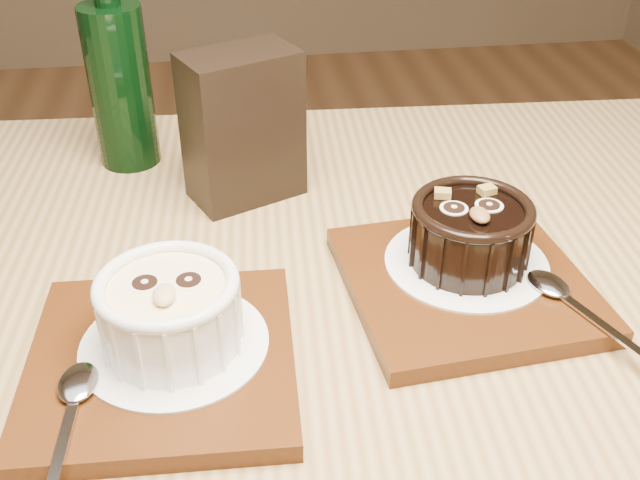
% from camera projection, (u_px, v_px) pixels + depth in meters
% --- Properties ---
extents(table, '(1.24, 0.87, 0.75)m').
position_uv_depth(table, '(301.00, 422.00, 0.60)').
color(table, olive).
rests_on(table, ground).
extents(tray_left, '(0.19, 0.19, 0.01)m').
position_uv_depth(tray_left, '(162.00, 361.00, 0.51)').
color(tray_left, '#4F260D').
rests_on(tray_left, table).
extents(doily_left, '(0.13, 0.13, 0.00)m').
position_uv_depth(doily_left, '(175.00, 344.00, 0.52)').
color(doily_left, white).
rests_on(doily_left, tray_left).
extents(ramekin_white, '(0.10, 0.10, 0.06)m').
position_uv_depth(ramekin_white, '(170.00, 309.00, 0.50)').
color(ramekin_white, white).
rests_on(ramekin_white, doily_left).
extents(spoon_left, '(0.03, 0.14, 0.01)m').
position_uv_depth(spoon_left, '(67.00, 423.00, 0.45)').
color(spoon_left, silver).
rests_on(spoon_left, tray_left).
extents(tray_right, '(0.20, 0.20, 0.01)m').
position_uv_depth(tray_right, '(465.00, 283.00, 0.59)').
color(tray_right, '#4F260D').
rests_on(tray_right, table).
extents(doily_right, '(0.13, 0.13, 0.00)m').
position_uv_depth(doily_right, '(466.00, 262.00, 0.60)').
color(doily_right, white).
rests_on(doily_right, tray_right).
extents(ramekin_dark, '(0.09, 0.09, 0.06)m').
position_uv_depth(ramekin_dark, '(470.00, 231.00, 0.58)').
color(ramekin_dark, black).
rests_on(ramekin_dark, doily_right).
extents(spoon_right, '(0.07, 0.13, 0.01)m').
position_uv_depth(spoon_right, '(583.00, 309.00, 0.54)').
color(spoon_right, silver).
rests_on(spoon_right, tray_right).
extents(condiment_stand, '(0.12, 0.10, 0.14)m').
position_uv_depth(condiment_stand, '(243.00, 127.00, 0.68)').
color(condiment_stand, black).
rests_on(condiment_stand, table).
extents(green_bottle, '(0.06, 0.06, 0.22)m').
position_uv_depth(green_bottle, '(120.00, 80.00, 0.73)').
color(green_bottle, black).
rests_on(green_bottle, table).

